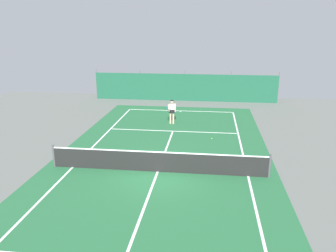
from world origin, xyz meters
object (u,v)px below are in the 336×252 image
at_px(parked_car, 180,87).
at_px(tennis_ball_near_player, 212,139).
at_px(tennis_player, 172,110).
at_px(tennis_net, 158,162).

bearing_deg(parked_car, tennis_ball_near_player, -71.99).
bearing_deg(tennis_player, tennis_net, 80.72).
bearing_deg(tennis_net, tennis_player, 91.94).
height_order(tennis_player, tennis_ball_near_player, tennis_player).
relative_size(tennis_player, tennis_ball_near_player, 24.85).
xyz_separation_m(tennis_player, tennis_ball_near_player, (2.76, -3.05, -0.93)).
xyz_separation_m(tennis_ball_near_player, parked_car, (-3.12, 13.14, 0.81)).
relative_size(tennis_player, parked_car, 0.38).
xyz_separation_m(tennis_player, parked_car, (-0.36, 10.09, -0.12)).
bearing_deg(tennis_ball_near_player, tennis_player, 132.09).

